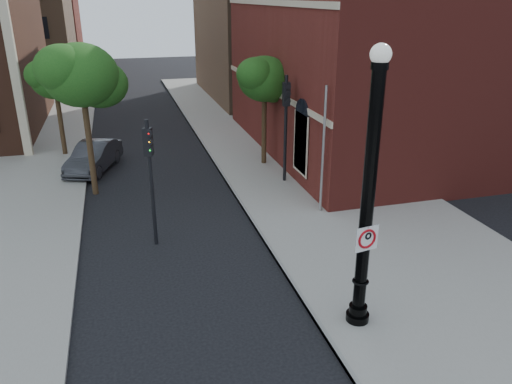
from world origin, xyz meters
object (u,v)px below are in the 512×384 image
object	(u,v)px
no_parking_sign	(367,238)
traffic_signal_right	(286,112)
traffic_signal_left	(150,163)
parked_car	(94,157)
lamppost	(367,209)

from	to	relation	value
no_parking_sign	traffic_signal_right	bearing A→B (deg)	72.13
no_parking_sign	traffic_signal_left	xyz separation A→B (m)	(-4.52, 6.00, 0.36)
parked_car	traffic_signal_right	bearing A→B (deg)	-6.15
no_parking_sign	parked_car	bearing A→B (deg)	105.19
traffic_signal_left	traffic_signal_right	bearing A→B (deg)	57.29
lamppost	parked_car	xyz separation A→B (m)	(-6.70, 14.30, -2.52)
no_parking_sign	parked_car	size ratio (longest dim) A/B	0.15
lamppost	no_parking_sign	xyz separation A→B (m)	(-0.03, -0.17, -0.67)
traffic_signal_left	parked_car	bearing A→B (deg)	125.31
lamppost	traffic_signal_right	world-z (taller)	lamppost
traffic_signal_right	lamppost	bearing A→B (deg)	-92.05
lamppost	traffic_signal_left	xyz separation A→B (m)	(-4.55, 5.82, -0.31)
no_parking_sign	traffic_signal_left	size ratio (longest dim) A/B	0.15
lamppost	no_parking_sign	world-z (taller)	lamppost
no_parking_sign	traffic_signal_right	world-z (taller)	traffic_signal_right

